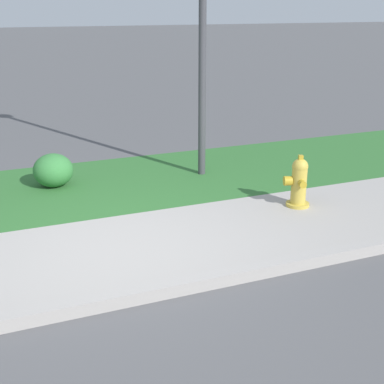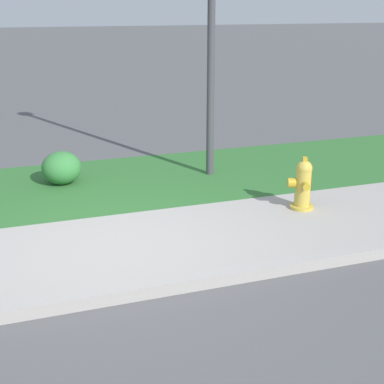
% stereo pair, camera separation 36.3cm
% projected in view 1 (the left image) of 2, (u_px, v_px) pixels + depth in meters
% --- Properties ---
extents(ground_plane, '(120.00, 120.00, 0.00)m').
position_uv_depth(ground_plane, '(116.00, 252.00, 5.62)').
color(ground_plane, '#515154').
extents(sidewalk_pavement, '(18.00, 1.91, 0.01)m').
position_uv_depth(sidewalk_pavement, '(116.00, 251.00, 5.62)').
color(sidewalk_pavement, '#9E9993').
rests_on(sidewalk_pavement, ground).
extents(grass_verge, '(18.00, 2.54, 0.01)m').
position_uv_depth(grass_verge, '(76.00, 188.00, 7.56)').
color(grass_verge, '#2D662D').
rests_on(grass_verge, ground).
extents(street_curb, '(18.00, 0.16, 0.12)m').
position_uv_depth(street_curb, '(146.00, 293.00, 4.70)').
color(street_curb, '#9E9993').
rests_on(street_curb, ground).
extents(fire_hydrant_far_end, '(0.35, 0.38, 0.68)m').
position_uv_depth(fire_hydrant_far_end, '(299.00, 183.00, 6.77)').
color(fire_hydrant_far_end, gold).
rests_on(fire_hydrant_far_end, ground).
extents(shrub_bush_near_lamp, '(0.56, 0.56, 0.48)m').
position_uv_depth(shrub_bush_near_lamp, '(53.00, 170.00, 7.56)').
color(shrub_bush_near_lamp, '#337538').
rests_on(shrub_bush_near_lamp, ground).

